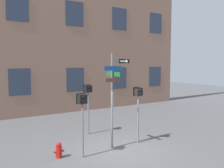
% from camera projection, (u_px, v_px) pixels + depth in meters
% --- Properties ---
extents(ground_plane, '(60.00, 60.00, 0.00)m').
position_uv_depth(ground_plane, '(120.00, 151.00, 10.50)').
color(ground_plane, '#515154').
extents(building_facade, '(24.00, 0.64, 14.50)m').
position_uv_depth(building_facade, '(46.00, 11.00, 17.37)').
color(building_facade, '#936B56').
rests_on(building_facade, ground_plane).
extents(street_sign_pole, '(1.32, 1.00, 4.10)m').
position_uv_depth(street_sign_pole, '(114.00, 91.00, 10.63)').
color(street_sign_pole, slate).
rests_on(street_sign_pole, ground_plane).
extents(pedestrian_signal_left, '(0.38, 0.40, 2.51)m').
position_uv_depth(pedestrian_signal_left, '(82.00, 108.00, 9.58)').
color(pedestrian_signal_left, slate).
rests_on(pedestrian_signal_left, ground_plane).
extents(pedestrian_signal_right, '(0.38, 0.40, 2.58)m').
position_uv_depth(pedestrian_signal_right, '(138.00, 99.00, 11.35)').
color(pedestrian_signal_right, slate).
rests_on(pedestrian_signal_right, ground_plane).
extents(pedestrian_signal_across, '(0.40, 0.40, 2.57)m').
position_uv_depth(pedestrian_signal_across, '(88.00, 95.00, 12.76)').
color(pedestrian_signal_across, slate).
rests_on(pedestrian_signal_across, ground_plane).
extents(fire_hydrant, '(0.40, 0.24, 0.62)m').
position_uv_depth(fire_hydrant, '(59.00, 150.00, 9.68)').
color(fire_hydrant, red).
rests_on(fire_hydrant, ground_plane).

